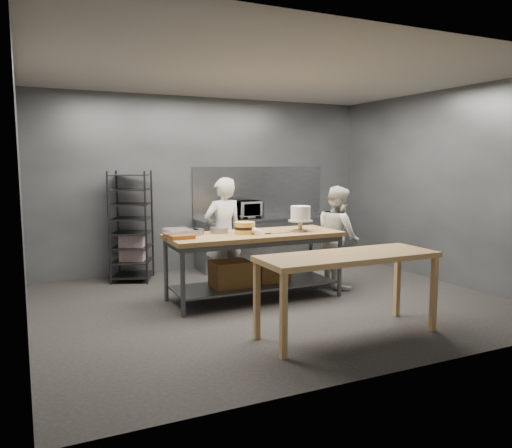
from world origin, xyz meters
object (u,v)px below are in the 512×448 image
(speed_rack, at_px, (131,227))
(chef_behind, at_px, (223,234))
(near_counter, at_px, (348,262))
(microwave, at_px, (245,210))
(work_table, at_px, (252,258))
(chef_right, at_px, (338,236))
(frosted_cake_stand, at_px, (300,215))
(layer_cake, at_px, (245,228))

(speed_rack, height_order, chef_behind, speed_rack)
(near_counter, bearing_deg, microwave, 83.65)
(work_table, xyz_separation_m, chef_right, (1.49, 0.12, 0.19))
(chef_behind, relative_size, microwave, 3.06)
(near_counter, distance_m, frosted_cake_stand, 1.71)
(speed_rack, height_order, chef_right, speed_rack)
(chef_right, xyz_separation_m, microwave, (-0.75, 1.79, 0.28))
(chef_right, distance_m, layer_cake, 1.63)
(speed_rack, xyz_separation_m, chef_behind, (1.12, -1.13, -0.03))
(chef_right, relative_size, microwave, 2.82)
(speed_rack, xyz_separation_m, chef_right, (2.76, -1.71, -0.09))
(chef_behind, xyz_separation_m, chef_right, (1.64, -0.58, -0.06))
(layer_cake, bearing_deg, near_counter, -75.46)
(chef_behind, height_order, chef_right, chef_behind)
(work_table, relative_size, frosted_cake_stand, 6.77)
(frosted_cake_stand, bearing_deg, microwave, 88.45)
(microwave, height_order, layer_cake, microwave)
(speed_rack, distance_m, chef_behind, 1.59)
(work_table, relative_size, near_counter, 1.20)
(work_table, height_order, frosted_cake_stand, frosted_cake_stand)
(chef_behind, bearing_deg, microwave, -132.70)
(work_table, height_order, chef_behind, chef_behind)
(work_table, distance_m, speed_rack, 2.25)
(speed_rack, bearing_deg, work_table, -55.35)
(work_table, height_order, layer_cake, layer_cake)
(microwave, bearing_deg, chef_behind, -126.40)
(frosted_cake_stand, bearing_deg, near_counter, -102.19)
(speed_rack, relative_size, layer_cake, 6.40)
(speed_rack, distance_m, microwave, 2.03)
(near_counter, bearing_deg, speed_rack, 114.12)
(chef_behind, height_order, microwave, chef_behind)
(speed_rack, xyz_separation_m, frosted_cake_stand, (1.96, -1.95, 0.29))
(chef_right, bearing_deg, near_counter, 157.46)
(near_counter, distance_m, speed_rack, 3.93)
(near_counter, height_order, layer_cake, layer_cake)
(work_table, xyz_separation_m, microwave, (0.75, 1.91, 0.48))
(microwave, bearing_deg, layer_cake, -114.02)
(work_table, xyz_separation_m, layer_cake, (-0.11, -0.02, 0.43))
(microwave, distance_m, frosted_cake_stand, 2.04)
(frosted_cake_stand, bearing_deg, work_table, 170.21)
(speed_rack, distance_m, layer_cake, 2.18)
(speed_rack, relative_size, microwave, 3.23)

